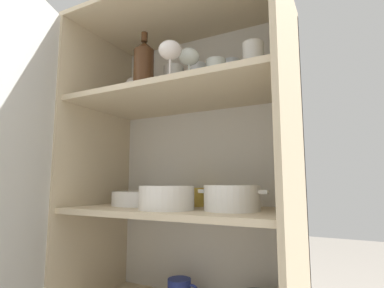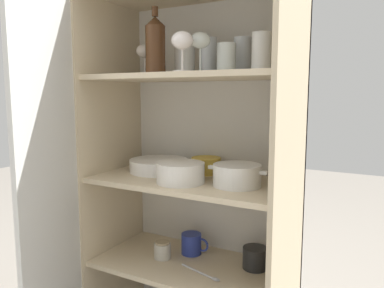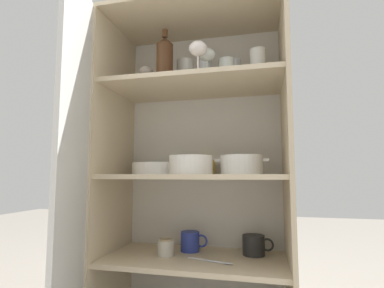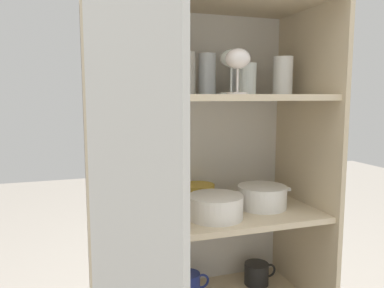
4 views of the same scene
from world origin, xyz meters
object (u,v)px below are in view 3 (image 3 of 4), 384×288
(serving_bowl_small, at_px, (202,166))
(wine_bottle, at_px, (165,60))
(casserole_dish, at_px, (241,165))
(storage_jar, at_px, (166,247))
(coffee_mug_primary, at_px, (191,241))
(mixing_bowl_large, at_px, (191,164))
(plate_stack_white, at_px, (159,169))

(serving_bowl_small, bearing_deg, wine_bottle, -130.83)
(casserole_dish, bearing_deg, serving_bowl_small, 144.73)
(storage_jar, bearing_deg, wine_bottle, -99.21)
(coffee_mug_primary, bearing_deg, storage_jar, -131.76)
(mixing_bowl_large, relative_size, serving_bowl_small, 1.46)
(wine_bottle, height_order, serving_bowl_small, wine_bottle)
(mixing_bowl_large, height_order, coffee_mug_primary, mixing_bowl_large)
(casserole_dish, relative_size, coffee_mug_primary, 1.82)
(casserole_dish, bearing_deg, coffee_mug_primary, 157.43)
(storage_jar, bearing_deg, serving_bowl_small, 44.85)
(serving_bowl_small, relative_size, casserole_dish, 0.55)
(mixing_bowl_large, xyz_separation_m, coffee_mug_primary, (-0.04, 0.16, -0.35))
(plate_stack_white, bearing_deg, serving_bowl_small, 18.86)
(coffee_mug_primary, bearing_deg, plate_stack_white, -168.69)
(casserole_dish, bearing_deg, mixing_bowl_large, -163.77)
(mixing_bowl_large, bearing_deg, storage_jar, 153.88)
(serving_bowl_small, distance_m, coffee_mug_primary, 0.35)
(wine_bottle, distance_m, serving_bowl_small, 0.53)
(serving_bowl_small, xyz_separation_m, casserole_dish, (0.20, -0.14, 0.00))
(mixing_bowl_large, xyz_separation_m, serving_bowl_small, (0.01, 0.20, -0.00))
(casserole_dish, bearing_deg, wine_bottle, -176.08)
(mixing_bowl_large, relative_size, coffee_mug_primary, 1.45)
(wine_bottle, height_order, mixing_bowl_large, wine_bottle)
(mixing_bowl_large, xyz_separation_m, casserole_dish, (0.20, 0.06, -0.00))
(plate_stack_white, relative_size, coffee_mug_primary, 2.01)
(casserole_dish, distance_m, coffee_mug_primary, 0.44)
(storage_jar, bearing_deg, casserole_dish, -0.70)
(casserole_dish, bearing_deg, storage_jar, 179.30)
(casserole_dish, xyz_separation_m, coffee_mug_primary, (-0.25, 0.10, -0.35))
(coffee_mug_primary, distance_m, storage_jar, 0.13)
(mixing_bowl_large, distance_m, storage_jar, 0.39)
(plate_stack_white, height_order, coffee_mug_primary, plate_stack_white)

